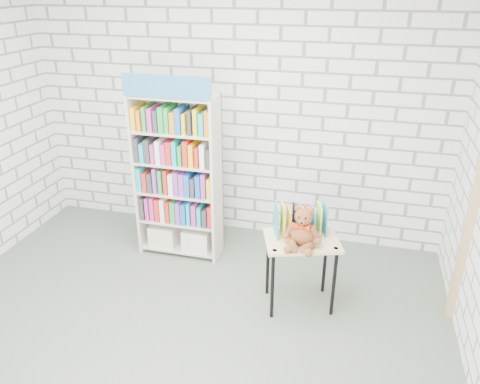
# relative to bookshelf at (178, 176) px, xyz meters

# --- Properties ---
(ground) EXTENTS (4.50, 4.50, 0.00)m
(ground) POSITION_rel_bookshelf_xyz_m (0.42, -1.36, -0.87)
(ground) COLOR #515C4D
(ground) RESTS_ON ground
(room_shell) EXTENTS (4.52, 4.02, 2.81)m
(room_shell) POSITION_rel_bookshelf_xyz_m (0.42, -1.36, 0.92)
(room_shell) COLOR silver
(room_shell) RESTS_ON ground
(bookshelf) EXTENTS (0.85, 0.33, 1.90)m
(bookshelf) POSITION_rel_bookshelf_xyz_m (0.00, 0.00, 0.00)
(bookshelf) COLOR beige
(bookshelf) RESTS_ON ground
(display_table) EXTENTS (0.72, 0.60, 0.67)m
(display_table) POSITION_rel_bookshelf_xyz_m (1.34, -0.59, -0.29)
(display_table) COLOR #D8B382
(display_table) RESTS_ON ground
(table_books) EXTENTS (0.47, 0.32, 0.26)m
(table_books) POSITION_rel_bookshelf_xyz_m (1.31, -0.49, -0.07)
(table_books) COLOR teal
(table_books) RESTS_ON display_table
(teddy_bear) EXTENTS (0.32, 0.30, 0.35)m
(teddy_bear) POSITION_rel_bookshelf_xyz_m (1.35, -0.69, -0.06)
(teddy_bear) COLOR brown
(teddy_bear) RESTS_ON display_table
(door_trim) EXTENTS (0.05, 0.12, 2.10)m
(door_trim) POSITION_rel_bookshelf_xyz_m (2.64, -0.41, 0.18)
(door_trim) COLOR tan
(door_trim) RESTS_ON ground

